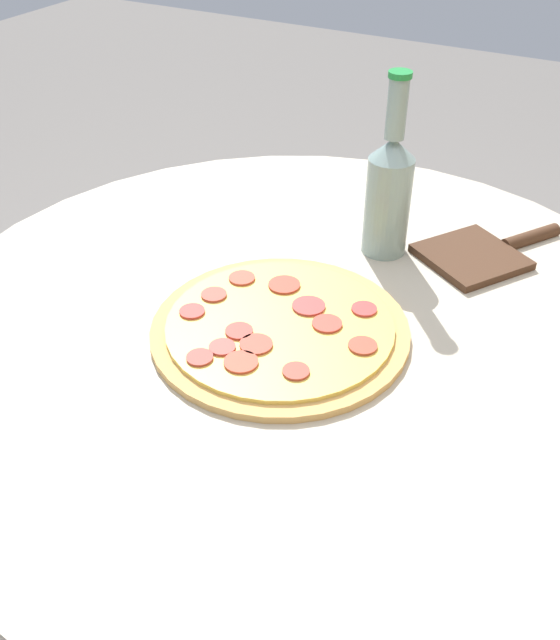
# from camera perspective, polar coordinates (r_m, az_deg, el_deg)

# --- Properties ---
(ground_plane) EXTENTS (8.00, 8.00, 0.00)m
(ground_plane) POSITION_cam_1_polar(r_m,az_deg,el_deg) (1.52, 1.16, -23.30)
(ground_plane) COLOR slate
(table) EXTENTS (1.03, 1.03, 0.76)m
(table) POSITION_cam_1_polar(r_m,az_deg,el_deg) (1.07, 1.53, -7.91)
(table) COLOR #B2A893
(table) RESTS_ON ground_plane
(pizza) EXTENTS (0.33, 0.33, 0.02)m
(pizza) POSITION_cam_1_polar(r_m,az_deg,el_deg) (0.91, -0.03, -0.62)
(pizza) COLOR tan
(pizza) RESTS_ON table
(beer_bottle) EXTENTS (0.07, 0.07, 0.27)m
(beer_bottle) POSITION_cam_1_polar(r_m,az_deg,el_deg) (1.05, 8.70, 10.26)
(beer_bottle) COLOR gray
(beer_bottle) RESTS_ON table
(pizza_paddle) EXTENTS (0.24, 0.19, 0.02)m
(pizza_paddle) POSITION_cam_1_polar(r_m,az_deg,el_deg) (1.11, 15.93, 5.18)
(pizza_paddle) COLOR #422819
(pizza_paddle) RESTS_ON table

